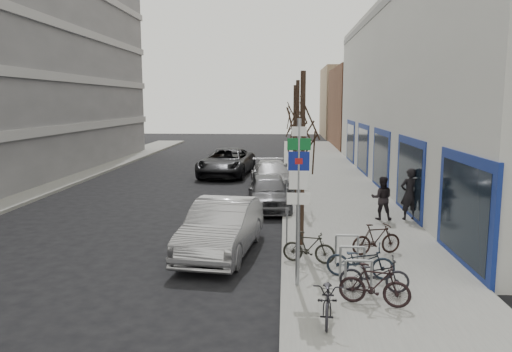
# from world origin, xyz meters

# --- Properties ---
(ground) EXTENTS (120.00, 120.00, 0.00)m
(ground) POSITION_xyz_m (0.00, 0.00, 0.00)
(ground) COLOR black
(ground) RESTS_ON ground
(sidewalk_east) EXTENTS (5.00, 70.00, 0.15)m
(sidewalk_east) POSITION_xyz_m (4.50, 10.00, 0.07)
(sidewalk_east) COLOR slate
(sidewalk_east) RESTS_ON ground
(brick_building_far) EXTENTS (12.00, 14.00, 8.00)m
(brick_building_far) POSITION_xyz_m (13.00, 40.00, 4.00)
(brick_building_far) COLOR brown
(brick_building_far) RESTS_ON ground
(tan_building_far) EXTENTS (13.00, 12.00, 9.00)m
(tan_building_far) POSITION_xyz_m (13.50, 55.00, 4.50)
(tan_building_far) COLOR #937A5B
(tan_building_far) RESTS_ON ground
(highway_sign_pole) EXTENTS (0.55, 0.10, 4.20)m
(highway_sign_pole) POSITION_xyz_m (2.40, -0.01, 2.46)
(highway_sign_pole) COLOR gray
(highway_sign_pole) RESTS_ON ground
(bike_rack) EXTENTS (0.66, 2.26, 0.83)m
(bike_rack) POSITION_xyz_m (3.80, 0.60, 0.66)
(bike_rack) COLOR gray
(bike_rack) RESTS_ON sidewalk_east
(tree_near) EXTENTS (1.80, 1.80, 5.50)m
(tree_near) POSITION_xyz_m (2.60, 3.50, 4.10)
(tree_near) COLOR black
(tree_near) RESTS_ON ground
(tree_mid) EXTENTS (1.80, 1.80, 5.50)m
(tree_mid) POSITION_xyz_m (2.60, 10.00, 4.10)
(tree_mid) COLOR black
(tree_mid) RESTS_ON ground
(tree_far) EXTENTS (1.80, 1.80, 5.50)m
(tree_far) POSITION_xyz_m (2.60, 16.50, 4.10)
(tree_far) COLOR black
(tree_far) RESTS_ON ground
(meter_front) EXTENTS (0.10, 0.08, 1.27)m
(meter_front) POSITION_xyz_m (2.15, 3.00, 0.92)
(meter_front) COLOR gray
(meter_front) RESTS_ON sidewalk_east
(meter_mid) EXTENTS (0.10, 0.08, 1.27)m
(meter_mid) POSITION_xyz_m (2.15, 8.50, 0.92)
(meter_mid) COLOR gray
(meter_mid) RESTS_ON sidewalk_east
(meter_back) EXTENTS (0.10, 0.08, 1.27)m
(meter_back) POSITION_xyz_m (2.15, 14.00, 0.92)
(meter_back) COLOR gray
(meter_back) RESTS_ON sidewalk_east
(bike_near_left) EXTENTS (0.68, 1.74, 1.03)m
(bike_near_left) POSITION_xyz_m (2.98, -1.91, 0.67)
(bike_near_left) COLOR black
(bike_near_left) RESTS_ON sidewalk_east
(bike_near_right) EXTENTS (1.65, 0.88, 0.96)m
(bike_near_right) POSITION_xyz_m (4.06, -1.15, 0.63)
(bike_near_right) COLOR black
(bike_near_right) RESTS_ON sidewalk_east
(bike_mid_curb) EXTENTS (1.79, 0.87, 1.05)m
(bike_mid_curb) POSITION_xyz_m (4.01, 0.60, 0.67)
(bike_mid_curb) COLOR black
(bike_mid_curb) RESTS_ON sidewalk_east
(bike_mid_inner) EXTENTS (1.55, 0.77, 0.90)m
(bike_mid_inner) POSITION_xyz_m (2.76, 1.72, 0.60)
(bike_mid_inner) COLOR black
(bike_mid_inner) RESTS_ON sidewalk_east
(bike_far_curb) EXTENTS (1.65, 0.60, 0.99)m
(bike_far_curb) POSITION_xyz_m (4.19, -0.35, 0.65)
(bike_far_curb) COLOR black
(bike_far_curb) RESTS_ON sidewalk_east
(bike_far_inner) EXTENTS (1.62, 0.92, 0.94)m
(bike_far_inner) POSITION_xyz_m (4.76, 2.60, 0.62)
(bike_far_inner) COLOR black
(bike_far_inner) RESTS_ON sidewalk_east
(parked_car_front) EXTENTS (2.32, 5.14, 1.64)m
(parked_car_front) POSITION_xyz_m (0.18, 2.87, 0.82)
(parked_car_front) COLOR #A5A4A9
(parked_car_front) RESTS_ON ground
(parked_car_mid) EXTENTS (2.13, 4.53, 1.50)m
(parked_car_mid) POSITION_xyz_m (1.40, 9.35, 0.75)
(parked_car_mid) COLOR #525257
(parked_car_mid) RESTS_ON ground
(parked_car_back) EXTENTS (2.67, 5.30, 1.48)m
(parked_car_back) POSITION_xyz_m (1.40, 14.22, 0.74)
(parked_car_back) COLOR gray
(parked_car_back) RESTS_ON ground
(lane_car) EXTENTS (3.45, 6.41, 1.71)m
(lane_car) POSITION_xyz_m (-1.56, 18.98, 0.85)
(lane_car) COLOR black
(lane_car) RESTS_ON ground
(pedestrian_near) EXTENTS (0.80, 0.61, 1.97)m
(pedestrian_near) POSITION_xyz_m (6.78, 7.10, 1.14)
(pedestrian_near) COLOR black
(pedestrian_near) RESTS_ON sidewalk_east
(pedestrian_far) EXTENTS (0.66, 0.49, 1.67)m
(pedestrian_far) POSITION_xyz_m (5.75, 7.07, 0.98)
(pedestrian_far) COLOR black
(pedestrian_far) RESTS_ON sidewalk_east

